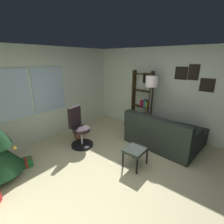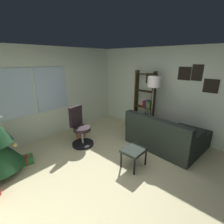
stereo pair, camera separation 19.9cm
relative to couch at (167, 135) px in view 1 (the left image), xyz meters
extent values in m
cube|color=beige|center=(-1.65, 0.32, -0.36)|extent=(4.78, 5.06, 0.10)
cube|color=silver|center=(-1.65, 2.90, 0.94)|extent=(4.78, 0.10, 2.51)
cube|color=silver|center=(-2.49, 2.84, 1.07)|extent=(0.90, 0.03, 1.20)
cube|color=silver|center=(-1.53, 2.84, 1.07)|extent=(0.90, 0.03, 1.20)
cube|color=silver|center=(0.79, 0.32, 0.94)|extent=(0.10, 5.06, 2.51)
cube|color=black|center=(0.73, 1.01, 1.30)|extent=(0.02, 0.37, 0.31)
cube|color=black|center=(0.73, -0.23, 1.54)|extent=(0.02, 0.26, 0.39)
cube|color=black|center=(0.73, -0.58, 1.25)|extent=(0.02, 0.33, 0.33)
cube|color=black|center=(0.73, 0.07, 1.50)|extent=(0.02, 0.32, 0.34)
cube|color=#222924|center=(-0.14, 0.12, -0.09)|extent=(0.99, 1.79, 0.45)
cube|color=#222924|center=(-0.48, 0.15, 0.35)|extent=(0.35, 1.73, 0.43)
cube|color=#222924|center=(-0.21, -0.67, 0.24)|extent=(0.85, 0.21, 0.20)
cube|color=#222924|center=(-0.07, 0.91, 0.24)|extent=(0.85, 0.21, 0.20)
cube|color=#222924|center=(0.63, -0.39, -0.09)|extent=(0.86, 0.91, 0.45)
cube|color=#AE2712|center=(-0.36, 0.17, 0.31)|extent=(0.25, 0.42, 0.42)
cube|color=beige|center=(-0.33, 0.48, 0.31)|extent=(0.26, 0.43, 0.41)
cube|color=#A23D34|center=(-0.39, -0.25, 0.31)|extent=(0.21, 0.41, 0.42)
cube|color=#222924|center=(-1.26, 0.20, 0.08)|extent=(0.48, 0.40, 0.06)
cylinder|color=black|center=(-1.46, 0.03, -0.13)|extent=(0.04, 0.04, 0.36)
cylinder|color=black|center=(-1.05, 0.03, -0.13)|extent=(0.04, 0.04, 0.36)
cylinder|color=black|center=(-1.46, 0.37, -0.13)|extent=(0.04, 0.04, 0.36)
cylinder|color=black|center=(-1.05, 0.37, -0.13)|extent=(0.04, 0.04, 0.36)
sphere|color=gold|center=(-2.93, 1.85, 0.27)|extent=(0.08, 0.08, 0.08)
cube|color=#1E722D|center=(-2.74, 2.00, -0.24)|extent=(0.32, 0.31, 0.14)
cube|color=red|center=(-2.74, 2.00, -0.24)|extent=(0.27, 0.11, 0.15)
cube|color=red|center=(-2.74, 2.00, -0.24)|extent=(0.11, 0.25, 0.15)
cylinder|color=black|center=(-1.42, 1.71, -0.28)|extent=(0.56, 0.56, 0.06)
cylinder|color=#B2B2B7|center=(-1.42, 1.71, -0.05)|extent=(0.05, 0.05, 0.41)
cylinder|color=black|center=(-1.42, 1.71, 0.16)|extent=(0.44, 0.44, 0.09)
cube|color=black|center=(-1.46, 1.89, 0.47)|extent=(0.41, 0.16, 0.53)
cube|color=#33270F|center=(0.52, 0.79, 0.61)|extent=(0.18, 0.04, 1.85)
cube|color=#33270F|center=(0.52, 1.39, 0.61)|extent=(0.18, 0.04, 1.85)
cube|color=#33270F|center=(0.52, 1.09, -0.06)|extent=(0.18, 0.56, 0.02)
cube|color=#33270F|center=(0.52, 1.09, 0.44)|extent=(0.18, 0.56, 0.02)
cube|color=#33270F|center=(0.52, 1.09, 0.94)|extent=(0.18, 0.56, 0.02)
cube|color=#33270F|center=(0.52, 1.09, 1.44)|extent=(0.18, 0.56, 0.02)
cube|color=#A62817|center=(0.54, 0.88, 0.04)|extent=(0.14, 0.07, 0.18)
cube|color=navy|center=(0.53, 0.97, 0.03)|extent=(0.16, 0.08, 0.16)
cube|color=beige|center=(0.54, 1.04, 0.03)|extent=(0.14, 0.05, 0.16)
cube|color=#306E32|center=(0.53, 1.11, 0.05)|extent=(0.16, 0.07, 0.19)
cube|color=#873168|center=(0.53, 1.20, 0.02)|extent=(0.17, 0.07, 0.14)
cube|color=#B77426|center=(0.54, 1.27, 0.05)|extent=(0.13, 0.05, 0.20)
cube|color=#435850|center=(0.53, 1.33, 0.06)|extent=(0.16, 0.06, 0.22)
cube|color=olive|center=(0.53, 0.88, 0.54)|extent=(0.16, 0.06, 0.17)
cube|color=#2A8075|center=(0.53, 0.95, 0.56)|extent=(0.16, 0.06, 0.22)
cube|color=maroon|center=(0.54, 1.01, 0.56)|extent=(0.14, 0.05, 0.22)
cube|color=maroon|center=(0.54, 1.09, 0.54)|extent=(0.14, 0.07, 0.18)
cylinder|color=slate|center=(0.20, 0.64, -0.29)|extent=(0.28, 0.28, 0.03)
cylinder|color=slate|center=(0.20, 0.64, 0.44)|extent=(0.03, 0.03, 1.44)
cylinder|color=white|center=(0.20, 0.64, 1.30)|extent=(0.35, 0.35, 0.28)
cylinder|color=#945140|center=(-1.14, 2.17, -0.18)|extent=(0.28, 0.28, 0.25)
ellipsoid|color=#29713B|center=(-1.13, 2.34, 0.07)|extent=(0.18, 0.14, 0.29)
ellipsoid|color=#29713B|center=(-1.31, 2.17, 0.07)|extent=(0.15, 0.12, 0.27)
ellipsoid|color=#29713B|center=(-1.24, 2.09, 0.13)|extent=(0.27, 0.15, 0.40)
camera|label=1|loc=(-3.86, -1.29, 1.88)|focal=26.03mm
camera|label=2|loc=(-3.73, -1.44, 1.88)|focal=26.03mm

